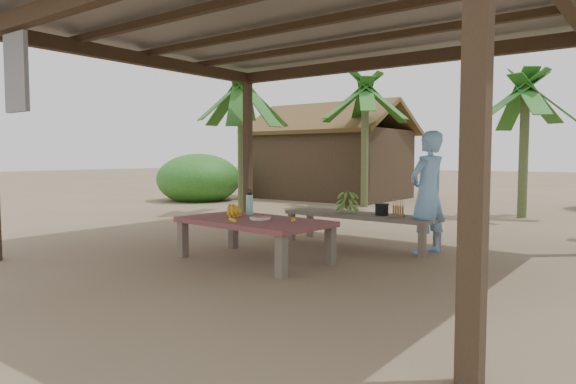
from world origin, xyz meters
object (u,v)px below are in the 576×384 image
Objects in this scene: work_table at (254,225)px; cooking_pot at (382,210)px; bench at (360,218)px; plate at (260,218)px; water_flask at (250,204)px; woman at (428,192)px; ripe_banana_bunch at (230,210)px.

cooking_pot reaches higher than work_table.
plate is (-0.43, -1.65, 0.12)m from bench.
bench is 6.83× the size of water_flask.
cooking_pot is at bearing 47.54° from water_flask.
plate is 0.16× the size of woman.
woman is at bearing 53.66° from work_table.
plate is 0.78× the size of water_flask.
ripe_banana_bunch is 2.52m from woman.
work_table is 7.39× the size of plate.
plate is at bearing 16.29° from work_table.
woman is at bearing 50.32° from plate.
cooking_pot is (1.21, 1.32, -0.11)m from water_flask.
bench is at bearing 56.67° from water_flask.
cooking_pot is (0.85, 1.66, 0.09)m from work_table.
woman reaches higher than cooking_pot.
ripe_banana_bunch is 0.30m from water_flask.
work_table is 5.77× the size of water_flask.
ripe_banana_bunch is at bearing -128.57° from cooking_pot.
water_flask reaches higher than ripe_banana_bunch.
ripe_banana_bunch is (-0.43, 0.06, 0.15)m from work_table.
cooking_pot is at bearing 51.43° from ripe_banana_bunch.
work_table is at bearing -104.66° from bench.
ripe_banana_bunch is at bearing 175.41° from plate.
ripe_banana_bunch is at bearing -118.05° from bench.
bench is at bearing 59.64° from ripe_banana_bunch.
cooking_pot reaches higher than plate.
water_flask reaches higher than work_table.
bench is 1.71m from plate.
cooking_pot is (1.28, 1.61, -0.06)m from ripe_banana_bunch.
woman is (0.63, 0.03, 0.26)m from cooking_pot.
bench is 8.76× the size of plate.
water_flask is 2.28m from woman.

